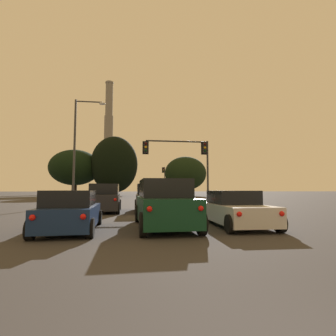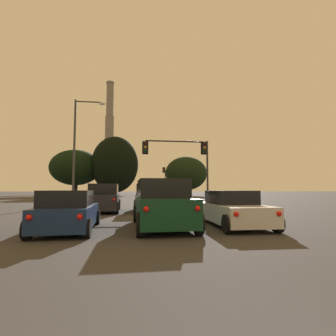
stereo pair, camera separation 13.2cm
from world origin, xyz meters
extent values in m
cube|color=navy|center=(-3.47, 8.78, 0.53)|extent=(1.90, 4.07, 0.72)
cube|color=black|center=(-3.46, 8.38, 1.16)|extent=(1.64, 1.97, 0.55)
cylinder|color=black|center=(-4.39, 10.37, 0.30)|extent=(0.25, 0.61, 0.60)
cylinder|color=black|center=(-2.71, 10.44, 0.30)|extent=(0.25, 0.61, 0.60)
cylinder|color=black|center=(-4.24, 7.12, 0.30)|extent=(0.25, 0.61, 0.60)
cylinder|color=black|center=(-2.56, 7.19, 0.30)|extent=(0.25, 0.61, 0.60)
sphere|color=red|center=(-4.06, 6.73, 0.68)|extent=(0.17, 0.17, 0.17)
sphere|color=red|center=(-2.71, 6.79, 0.68)|extent=(0.17, 0.17, 0.17)
cube|color=#4C4F54|center=(-0.10, 16.72, 0.68)|extent=(1.95, 4.81, 0.95)
cube|color=black|center=(-0.10, 16.84, 1.51)|extent=(1.80, 2.81, 0.70)
cylinder|color=black|center=(-1.03, 18.65, 0.38)|extent=(0.23, 0.76, 0.76)
cylinder|color=black|center=(0.85, 18.64, 0.38)|extent=(0.23, 0.76, 0.76)
cylinder|color=black|center=(-1.05, 14.80, 0.38)|extent=(0.23, 0.76, 0.76)
cylinder|color=black|center=(0.83, 14.79, 0.38)|extent=(0.23, 0.76, 0.76)
sphere|color=red|center=(-0.89, 14.31, 0.89)|extent=(0.17, 0.17, 0.17)
sphere|color=red|center=(0.67, 14.30, 0.89)|extent=(0.17, 0.17, 0.17)
cube|color=#0F3823|center=(-0.08, 9.13, 0.68)|extent=(2.03, 4.84, 0.95)
cube|color=black|center=(-0.08, 9.25, 1.51)|extent=(1.84, 2.84, 0.70)
cylinder|color=black|center=(-1.06, 11.03, 0.38)|extent=(0.24, 0.76, 0.76)
cylinder|color=black|center=(0.82, 11.07, 0.38)|extent=(0.24, 0.76, 0.76)
cylinder|color=black|center=(-0.97, 7.18, 0.38)|extent=(0.24, 0.76, 0.76)
cylinder|color=black|center=(0.91, 7.22, 0.38)|extent=(0.24, 0.76, 0.76)
sphere|color=red|center=(-0.80, 6.69, 0.89)|extent=(0.17, 0.17, 0.17)
sphere|color=red|center=(0.76, 6.73, 0.89)|extent=(0.17, 0.17, 0.17)
cube|color=#232328|center=(-3.15, 16.97, 0.68)|extent=(2.05, 4.85, 0.95)
cube|color=black|center=(-3.15, 17.09, 1.51)|extent=(1.85, 2.85, 0.70)
cylinder|color=black|center=(-4.14, 18.87, 0.38)|extent=(0.24, 0.77, 0.76)
cylinder|color=black|center=(-2.26, 18.91, 0.38)|extent=(0.24, 0.77, 0.76)
cylinder|color=black|center=(-4.04, 15.02, 0.38)|extent=(0.24, 0.77, 0.76)
cylinder|color=black|center=(-2.16, 15.07, 0.38)|extent=(0.24, 0.77, 0.76)
sphere|color=red|center=(-3.87, 14.53, 0.89)|extent=(0.17, 0.17, 0.17)
sphere|color=red|center=(-2.31, 14.57, 0.89)|extent=(0.17, 0.17, 0.17)
cube|color=silver|center=(2.85, 9.29, 0.53)|extent=(1.89, 4.63, 0.70)
cube|color=black|center=(2.86, 9.52, 1.15)|extent=(1.66, 2.23, 0.55)
cylinder|color=black|center=(2.01, 11.21, 0.32)|extent=(0.23, 0.64, 0.64)
cylinder|color=black|center=(3.77, 11.18, 0.32)|extent=(0.23, 0.64, 0.64)
cylinder|color=black|center=(1.94, 7.41, 0.32)|extent=(0.23, 0.64, 0.64)
cylinder|color=black|center=(3.69, 7.38, 0.32)|extent=(0.23, 0.64, 0.64)
sphere|color=red|center=(2.09, 6.99, 0.68)|extent=(0.17, 0.17, 0.17)
sphere|color=red|center=(3.53, 6.96, 0.68)|extent=(0.17, 0.17, 0.17)
cylinder|color=#2D2D30|center=(5.79, 23.10, 3.08)|extent=(0.18, 0.18, 6.16)
cylinder|color=black|center=(5.79, 23.10, 0.05)|extent=(0.40, 0.40, 0.10)
cube|color=black|center=(5.50, 23.10, 5.49)|extent=(0.34, 0.34, 1.04)
cube|color=black|center=(5.50, 23.28, 5.49)|extent=(0.58, 0.03, 1.25)
sphere|color=#320504|center=(5.50, 22.91, 5.82)|extent=(0.22, 0.22, 0.22)
sphere|color=#F2AD14|center=(5.50, 22.91, 5.49)|extent=(0.22, 0.22, 0.22)
sphere|color=black|center=(5.50, 22.91, 5.17)|extent=(0.22, 0.22, 0.22)
cylinder|color=#2D2D30|center=(2.82, 23.10, 6.06)|extent=(5.93, 0.14, 0.14)
sphere|color=#2D2D30|center=(5.79, 23.10, 6.06)|extent=(0.18, 0.18, 0.18)
cube|color=black|center=(-0.14, 23.10, 5.42)|extent=(0.34, 0.34, 1.04)
cube|color=black|center=(-0.14, 23.28, 5.42)|extent=(0.58, 0.03, 1.25)
sphere|color=#320504|center=(-0.14, 22.91, 5.75)|extent=(0.22, 0.22, 0.22)
sphere|color=#F2AD14|center=(-0.14, 22.91, 5.42)|extent=(0.22, 0.22, 0.22)
sphere|color=black|center=(-0.14, 22.91, 5.10)|extent=(0.22, 0.22, 0.22)
cylinder|color=#2D2D30|center=(5.80, 57.26, 3.33)|extent=(0.18, 0.18, 6.66)
cylinder|color=black|center=(5.80, 57.26, 0.05)|extent=(0.40, 0.40, 0.10)
cube|color=black|center=(5.51, 57.26, 5.99)|extent=(0.34, 0.34, 1.04)
cube|color=black|center=(5.51, 57.44, 5.99)|extent=(0.58, 0.03, 1.25)
sphere|color=#320504|center=(5.51, 57.07, 6.31)|extent=(0.22, 0.22, 0.22)
sphere|color=#F2AD14|center=(5.51, 57.07, 5.99)|extent=(0.22, 0.22, 0.22)
sphere|color=black|center=(5.51, 57.07, 5.66)|extent=(0.22, 0.22, 0.22)
cylinder|color=#38383A|center=(-6.72, 23.99, 5.00)|extent=(0.20, 0.20, 9.99)
cylinder|color=#38383A|center=(-5.50, 23.99, 9.84)|extent=(2.45, 0.12, 0.12)
sphere|color=#38383A|center=(-6.72, 23.99, 9.84)|extent=(0.20, 0.20, 0.20)
ellipsoid|color=silver|center=(-4.27, 23.99, 9.72)|extent=(0.64, 0.36, 0.26)
cylinder|color=slate|center=(-12.95, 123.85, 1.60)|extent=(7.66, 7.66, 3.21)
cylinder|color=gray|center=(-12.95, 123.85, 11.59)|extent=(4.79, 4.79, 16.75)
cylinder|color=gray|center=(-12.95, 123.85, 28.34)|extent=(4.12, 4.12, 16.75)
cylinder|color=gray|center=(-12.95, 123.85, 45.09)|extent=(3.45, 3.45, 16.75)
cylinder|color=gray|center=(-12.95, 123.85, 53.12)|extent=(3.86, 3.86, 0.70)
cylinder|color=black|center=(-5.95, 66.01, 1.30)|extent=(1.17, 1.17, 2.60)
ellipsoid|color=black|center=(-5.95, 66.01, 7.95)|extent=(11.69, 10.52, 14.26)
cylinder|color=black|center=(-15.95, 67.75, 1.90)|extent=(1.27, 1.27, 3.80)
ellipsoid|color=black|center=(-15.95, 67.75, 7.19)|extent=(12.70, 11.43, 9.05)
cylinder|color=black|center=(11.74, 62.89, 1.24)|extent=(1.04, 1.04, 2.48)
ellipsoid|color=black|center=(11.74, 62.89, 5.63)|extent=(10.37, 9.33, 8.39)
camera|label=1|loc=(-1.30, -1.08, 1.45)|focal=28.00mm
camera|label=2|loc=(-1.17, -1.10, 1.45)|focal=28.00mm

